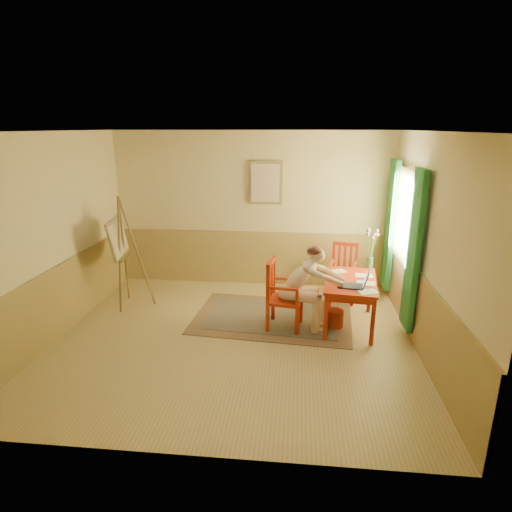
# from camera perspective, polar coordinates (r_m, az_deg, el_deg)

# --- Properties ---
(room) EXTENTS (5.04, 4.54, 2.84)m
(room) POSITION_cam_1_polar(r_m,az_deg,el_deg) (5.57, -3.13, 1.87)
(room) COLOR tan
(room) RESTS_ON ground
(wainscot) EXTENTS (5.00, 4.50, 1.00)m
(wainscot) POSITION_cam_1_polar(r_m,az_deg,el_deg) (6.60, -1.95, -3.88)
(wainscot) COLOR tan
(wainscot) RESTS_ON room
(window) EXTENTS (0.12, 2.01, 2.20)m
(window) POSITION_cam_1_polar(r_m,az_deg,el_deg) (6.78, 19.09, 3.20)
(window) COLOR white
(window) RESTS_ON room
(wall_portrait) EXTENTS (0.60, 0.05, 0.76)m
(wall_portrait) POSITION_cam_1_polar(r_m,az_deg,el_deg) (7.60, 1.27, 9.80)
(wall_portrait) COLOR olive
(wall_portrait) RESTS_ON room
(rug) EXTENTS (2.52, 1.79, 0.02)m
(rug) POSITION_cam_1_polar(r_m,az_deg,el_deg) (6.68, 2.26, -8.22)
(rug) COLOR #8C7251
(rug) RESTS_ON room
(table) EXTENTS (0.85, 1.27, 0.72)m
(table) POSITION_cam_1_polar(r_m,az_deg,el_deg) (6.35, 12.60, -3.92)
(table) COLOR red
(table) RESTS_ON room
(chair_left) EXTENTS (0.53, 0.52, 1.03)m
(chair_left) POSITION_cam_1_polar(r_m,az_deg,el_deg) (6.18, 3.45, -5.24)
(chair_left) COLOR red
(chair_left) RESTS_ON room
(chair_back) EXTENTS (0.51, 0.52, 0.98)m
(chair_back) POSITION_cam_1_polar(r_m,az_deg,el_deg) (7.34, 11.65, -2.17)
(chair_back) COLOR red
(chair_back) RESTS_ON room
(figure) EXTENTS (0.97, 0.47, 1.28)m
(figure) POSITION_cam_1_polar(r_m,az_deg,el_deg) (6.08, 6.51, -3.80)
(figure) COLOR beige
(figure) RESTS_ON room
(laptop) EXTENTS (0.45, 0.31, 0.25)m
(laptop) POSITION_cam_1_polar(r_m,az_deg,el_deg) (6.04, 13.25, -3.63)
(laptop) COLOR #1E2338
(laptop) RESTS_ON table
(papers) EXTENTS (0.68, 1.07, 0.00)m
(papers) POSITION_cam_1_polar(r_m,az_deg,el_deg) (6.33, 13.60, -3.15)
(papers) COLOR white
(papers) RESTS_ON table
(vase) EXTENTS (0.24, 0.31, 0.63)m
(vase) POSITION_cam_1_polar(r_m,az_deg,el_deg) (6.85, 15.16, 0.78)
(vase) COLOR #3F724C
(vase) RESTS_ON table
(wastebasket) EXTENTS (0.26, 0.26, 0.27)m
(wastebasket) POSITION_cam_1_polar(r_m,az_deg,el_deg) (6.43, 10.55, -8.28)
(wastebasket) COLOR #A93517
(wastebasket) RESTS_ON room
(easel) EXTENTS (0.66, 0.82, 1.83)m
(easel) POSITION_cam_1_polar(r_m,az_deg,el_deg) (7.13, -17.81, 1.79)
(easel) COLOR brown
(easel) RESTS_ON room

